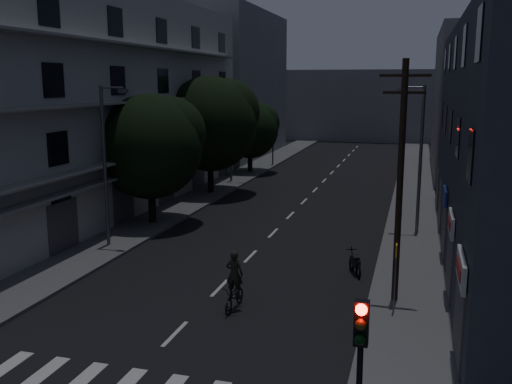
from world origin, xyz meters
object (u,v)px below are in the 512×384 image
Objects in this scene: utility_pole at (400,178)px; cyclist at (235,290)px; bus_stop_sign at (396,266)px; motorcycle at (355,264)px; traffic_signal_near at (360,358)px.

utility_pole is 3.96× the size of cyclist.
bus_stop_sign is 5.92m from cyclist.
motorcycle is (-1.84, 4.23, -1.45)m from bus_stop_sign.
bus_stop_sign is 1.54× the size of motorcycle.
utility_pole reaches higher than cyclist.
bus_stop_sign is 4.84m from motorcycle.
motorcycle is at bearing 121.43° from utility_pole.
traffic_signal_near reaches higher than bus_stop_sign.
cyclist is at bearing -158.34° from utility_pole.
traffic_signal_near reaches higher than cyclist.
motorcycle is at bearing 55.91° from cyclist.
bus_stop_sign is 1.11× the size of cyclist.
traffic_signal_near is 2.50× the size of motorcycle.
cyclist reaches higher than motorcycle.
bus_stop_sign is (0.34, 9.73, -1.21)m from traffic_signal_near.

